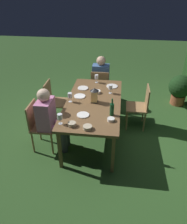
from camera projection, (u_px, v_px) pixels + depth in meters
The scene contains 23 objects.
ground_plane at pixel (94, 135), 4.30m from camera, with size 16.00×16.00×0.00m, color #2D5123.
dining_table at pixel (94, 104), 3.93m from camera, with size 1.94×0.96×0.75m.
chair_side_left_b at pixel (40, 124), 3.77m from camera, with size 0.42×0.40×0.87m.
person_in_pink at pixel (50, 117), 3.67m from camera, with size 0.38×0.47×1.15m.
chair_side_left_a at pixel (54, 100), 4.51m from camera, with size 0.42×0.40×0.87m.
chair_head_near at pixel (100, 86), 5.08m from camera, with size 0.40×0.42×0.87m.
person_in_blue at pixel (101, 77), 5.16m from camera, with size 0.48×0.38×1.15m.
chair_side_right_a at pixel (140, 105), 4.32m from camera, with size 0.42×0.40×0.87m.
lantern_centerpiece at pixel (94, 94), 3.81m from camera, with size 0.15×0.15×0.27m.
green_bottle_on_table at pixel (112, 109), 3.46m from camera, with size 0.07×0.07×0.29m.
wine_glass_a at pixel (97, 77), 4.55m from camera, with size 0.08×0.08×0.17m.
wine_glass_b at pixel (110, 88), 4.12m from camera, with size 0.08×0.08×0.17m.
wine_glass_c at pixel (70, 96), 3.83m from camera, with size 0.08×0.08×0.17m.
wine_glass_d at pixel (60, 117), 3.24m from camera, with size 0.08×0.08×0.17m.
plate_a at pixel (112, 86), 4.43m from camera, with size 0.23×0.23×0.01m, color silver.
plate_b at pixel (80, 96), 4.06m from camera, with size 0.21×0.21×0.01m, color white.
plate_c at pixel (83, 88), 4.35m from camera, with size 0.21×0.21×0.01m, color white.
plate_d at pixel (83, 115), 3.50m from camera, with size 0.20×0.20×0.01m, color white.
bowl_olives at pixel (72, 124), 3.24m from camera, with size 0.12×0.12×0.06m.
bowl_bread at pixel (111, 119), 3.36m from camera, with size 0.11×0.11×0.04m.
bowl_salad at pixel (88, 127), 3.17m from camera, with size 0.13×0.13×0.05m.
bowl_dip at pixel (97, 92), 4.17m from camera, with size 0.13×0.13×0.05m.
potted_plant_by_hedge at pixel (180, 88), 5.16m from camera, with size 0.54×0.54×0.72m.
Camera 1 is at (3.41, 0.43, 2.62)m, focal length 35.31 mm.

